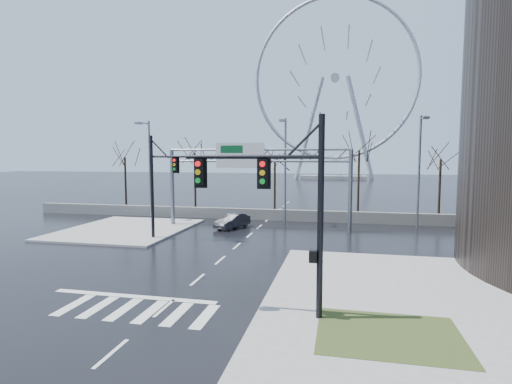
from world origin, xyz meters
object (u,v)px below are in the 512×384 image
(sign_gantry, at_px, (253,170))
(signal_mast_near, at_px, (285,197))
(signal_mast_far, at_px, (165,177))
(car, at_px, (232,221))
(ferris_wheel, at_px, (335,85))

(sign_gantry, bearing_deg, signal_mast_near, -73.81)
(signal_mast_far, height_order, sign_gantry, signal_mast_far)
(car, bearing_deg, ferris_wheel, 106.12)
(signal_mast_near, xyz_separation_m, sign_gantry, (-5.52, 19.00, 0.31))
(signal_mast_far, bearing_deg, signal_mast_near, -49.74)
(signal_mast_near, xyz_separation_m, signal_mast_far, (-11.01, 13.00, -0.04))
(ferris_wheel, bearing_deg, car, -95.17)
(sign_gantry, bearing_deg, car, -178.12)
(signal_mast_far, height_order, car, signal_mast_far)
(signal_mast_near, height_order, sign_gantry, signal_mast_near)
(sign_gantry, xyz_separation_m, ferris_wheel, (5.38, 80.04, 20.95))
(car, bearing_deg, signal_mast_near, -47.40)
(signal_mast_near, distance_m, signal_mast_far, 17.03)
(signal_mast_near, distance_m, sign_gantry, 19.79)
(signal_mast_far, relative_size, sign_gantry, 0.49)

